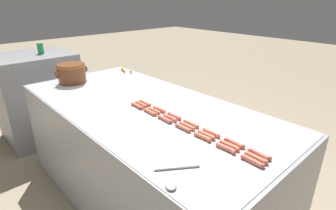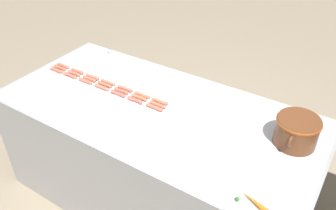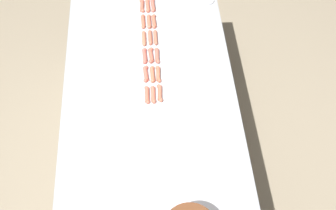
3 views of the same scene
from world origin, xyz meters
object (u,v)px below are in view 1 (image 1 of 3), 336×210
Objects in this scene: hot_dog_16 at (211,133)px; soda_can at (40,48)px; hot_dog_4 at (165,119)px; hot_dog_11 at (170,118)px; hot_dog_5 at (150,112)px; hot_dog_8 at (229,145)px; hot_dog_13 at (141,104)px; hot_dog_1 at (225,148)px; hot_dog_3 at (183,128)px; back_cabinet at (39,97)px; hot_dog_19 at (159,109)px; hot_dog_6 at (137,106)px; carrot at (125,71)px; hot_dog_0 at (252,161)px; hot_dog_12 at (154,111)px; hot_dog_20 at (145,103)px; serving_spoon at (173,179)px; hot_dog_18 at (174,116)px; hot_dog_2 at (202,137)px; bean_pot at (72,72)px; hot_dog_7 at (256,158)px; hot_dog_15 at (234,143)px; hot_dog_14 at (259,154)px; hot_dog_17 at (191,124)px; hot_dog_10 at (187,126)px; hot_dog_9 at (206,135)px.

soda_can reaches higher than hot_dog_16.
hot_dog_4 and hot_dog_11 have the same top height.
soda_can is at bearing 92.06° from hot_dog_5.
hot_dog_13 is at bearing 89.75° from hot_dog_8.
hot_dog_1 is 1.00× the size of hot_dog_3.
back_cabinet is 7.86× the size of hot_dog_8.
hot_dog_13 is 1.06× the size of soda_can.
hot_dog_19 is at bearing 86.27° from hot_dog_8.
carrot is (0.48, 0.88, 0.00)m from hot_dog_6.
hot_dog_8 is at bearing 76.35° from hot_dog_0.
hot_dog_12 is 0.17m from hot_dog_20.
serving_spoon is (-0.42, -0.79, -0.00)m from hot_dog_13.
hot_dog_18 is at bearing -75.75° from hot_dog_6.
hot_dog_0 is 0.96m from hot_dog_20.
hot_dog_2 is at bearing -99.32° from hot_dog_19.
bean_pot is (-0.16, 0.90, 0.09)m from hot_dog_20.
hot_dog_7 is at bearing -93.87° from hot_dog_18.
hot_dog_6 is at bearing 92.72° from hot_dog_8.
carrot is (0.44, 1.03, 0.00)m from hot_dog_12.
hot_dog_3 is 1.00× the size of hot_dog_12.
hot_dog_4 is 0.75× the size of carrot.
hot_dog_18 is at bearing 45.86° from serving_spoon.
hot_dog_15 and hot_dog_18 have the same top height.
hot_dog_0 is 1.06× the size of soda_can.
hot_dog_1 is 1.00× the size of hot_dog_11.
hot_dog_13 is 1.00× the size of hot_dog_16.
hot_dog_14 and hot_dog_19 have the same top height.
carrot is (0.44, 0.87, 0.00)m from hot_dog_13.
hot_dog_4 is at bearing -104.10° from hot_dog_20.
hot_dog_7 is 0.16m from hot_dog_15.
hot_dog_18 reaches higher than serving_spoon.
hot_dog_4 is (-0.00, 0.48, 0.00)m from hot_dog_1.
hot_dog_17 is 0.54× the size of serving_spoon.
hot_dog_0 is at bearing -87.42° from bean_pot.
hot_dog_11 is (0.04, 0.64, 0.00)m from hot_dog_0.
hot_dog_0 is 1.00× the size of hot_dog_12.
hot_dog_12 is at bearing 89.78° from hot_dog_10.
hot_dog_18 is at bearing -89.76° from hot_dog_20.
hot_dog_9 is at bearing -89.85° from hot_dog_10.
hot_dog_2 is 1.00× the size of hot_dog_15.
hot_dog_5 is 0.65m from hot_dog_15.
hot_dog_3 is at bearing 39.45° from serving_spoon.
hot_dog_15 is (0.08, -0.16, 0.00)m from hot_dog_2.
hot_dog_3 is at bearing -96.59° from hot_dog_12.
hot_dog_11 and hot_dog_20 have the same top height.
hot_dog_7 is 0.64m from hot_dog_11.
hot_dog_5 is 0.15m from hot_dog_6.
hot_dog_15 is (0.08, -0.32, 0.00)m from hot_dog_3.
hot_dog_9 is at bearing -76.90° from hot_dog_3.
carrot is at bearing 74.02° from hot_dog_1.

